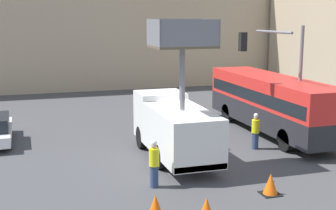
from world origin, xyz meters
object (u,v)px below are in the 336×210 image
Objects in this scene: traffic_light_pole at (280,64)px; road_worker_directing at (255,131)px; city_bus at (272,100)px; traffic_cone_mid_road at (271,184)px; traffic_cone_far_side at (207,209)px; utility_truck at (174,124)px; road_worker_near_truck at (154,164)px; traffic_cone_near_truck at (155,206)px.

traffic_light_pole is 3.32× the size of road_worker_directing.
city_bus is 13.53× the size of traffic_cone_mid_road.
traffic_cone_mid_road is at bearing 150.40° from city_bus.
utility_truck is at bearing 81.24° from traffic_cone_far_side.
road_worker_near_truck reaches higher than traffic_cone_near_truck.
road_worker_directing is (-1.68, -0.87, -3.10)m from traffic_light_pole.
city_bus is 6.03× the size of road_worker_directing.
traffic_light_pole is 7.98× the size of traffic_cone_far_side.
traffic_light_pole is at bearing 12.43° from utility_truck.
utility_truck is at bearing 112.11° from traffic_cone_mid_road.
road_worker_directing is 2.40× the size of traffic_cone_far_side.
road_worker_directing is at bearing 52.03° from traffic_cone_far_side.
utility_truck is 3.60m from road_worker_near_truck.
traffic_cone_far_side is (1.49, -0.68, 0.00)m from traffic_cone_near_truck.
traffic_light_pole is at bearing 58.16° from traffic_cone_mid_road.
road_worker_directing is 2.25× the size of traffic_cone_mid_road.
road_worker_directing is at bearing 67.66° from traffic_cone_mid_road.
traffic_cone_near_truck is at bearing 155.38° from traffic_cone_far_side.
traffic_cone_near_truck is (-2.45, -5.57, -1.28)m from utility_truck.
traffic_cone_far_side is at bearing 140.80° from city_bus.
traffic_cone_near_truck is at bearing -172.59° from traffic_cone_mid_road.
traffic_cone_far_side is (-0.96, -6.25, -1.28)m from utility_truck.
road_worker_near_truck is at bearing 153.07° from traffic_cone_mid_road.
utility_truck is at bearing -167.57° from traffic_light_pole.
city_bus reaches higher than road_worker_directing.
road_worker_near_truck is (-7.72, -4.36, -3.06)m from traffic_light_pole.
city_bus is 2.77m from traffic_light_pole.
traffic_light_pole reaches higher than city_bus.
road_worker_directing is 5.88m from traffic_cone_mid_road.
road_worker_directing is at bearing -100.38° from road_worker_near_truck.
traffic_cone_far_side is (-5.21, -6.68, -0.53)m from road_worker_directing.
traffic_cone_far_side is (-7.48, -9.20, -1.48)m from city_bus.
traffic_cone_mid_road reaches higher than traffic_cone_near_truck.
traffic_cone_mid_road is at bearing -67.89° from utility_truck.
road_worker_directing is at bearing -152.53° from traffic_light_pole.
utility_truck is at bearing 114.29° from city_bus.
city_bus is 12.46m from traffic_cone_near_truck.
road_worker_directing reaches higher than traffic_cone_mid_road.
utility_truck reaches higher than road_worker_near_truck.
traffic_cone_near_truck is at bearing -113.75° from utility_truck.
city_bus reaches higher than traffic_cone_far_side.
traffic_light_pole reaches higher than road_worker_directing.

